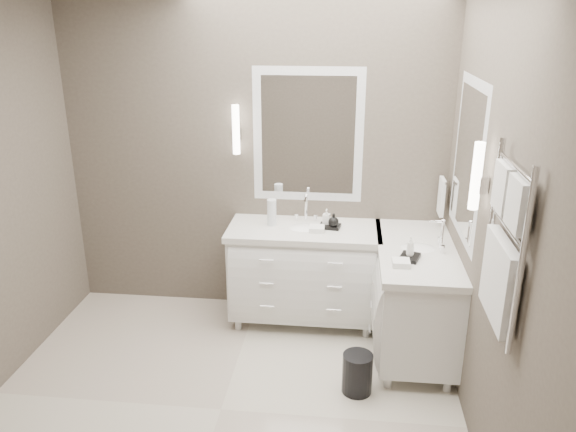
# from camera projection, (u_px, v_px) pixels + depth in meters

# --- Properties ---
(floor) EXTENTS (3.20, 3.00, 0.01)m
(floor) POSITION_uv_depth(u_px,v_px,m) (221.00, 410.00, 3.74)
(floor) COLOR beige
(floor) RESTS_ON ground
(wall_back) EXTENTS (3.20, 0.01, 2.70)m
(wall_back) POSITION_uv_depth(u_px,v_px,m) (254.00, 158.00, 4.69)
(wall_back) COLOR #544B43
(wall_back) RESTS_ON floor
(wall_front) EXTENTS (3.20, 0.01, 2.70)m
(wall_front) POSITION_uv_depth(u_px,v_px,m) (105.00, 375.00, 1.87)
(wall_front) COLOR #544B43
(wall_front) RESTS_ON floor
(wall_right) EXTENTS (0.01, 3.00, 2.70)m
(wall_right) POSITION_uv_depth(u_px,v_px,m) (494.00, 231.00, 3.12)
(wall_right) COLOR #544B43
(wall_right) RESTS_ON floor
(vanity_back) EXTENTS (1.24, 0.59, 0.97)m
(vanity_back) POSITION_uv_depth(u_px,v_px,m) (304.00, 268.00, 4.67)
(vanity_back) COLOR white
(vanity_back) RESTS_ON floor
(vanity_right) EXTENTS (0.59, 1.24, 0.97)m
(vanity_right) POSITION_uv_depth(u_px,v_px,m) (415.00, 292.00, 4.28)
(vanity_right) COLOR white
(vanity_right) RESTS_ON floor
(mirror_back) EXTENTS (0.90, 0.02, 1.10)m
(mirror_back) POSITION_uv_depth(u_px,v_px,m) (308.00, 136.00, 4.56)
(mirror_back) COLOR white
(mirror_back) RESTS_ON wall_back
(mirror_right) EXTENTS (0.02, 0.90, 1.10)m
(mirror_right) POSITION_uv_depth(u_px,v_px,m) (468.00, 160.00, 3.80)
(mirror_right) COLOR white
(mirror_right) RESTS_ON wall_right
(sconce_back) EXTENTS (0.06, 0.06, 0.40)m
(sconce_back) POSITION_uv_depth(u_px,v_px,m) (236.00, 131.00, 4.54)
(sconce_back) COLOR white
(sconce_back) RESTS_ON wall_back
(sconce_right) EXTENTS (0.06, 0.06, 0.40)m
(sconce_right) POSITION_uv_depth(u_px,v_px,m) (476.00, 177.00, 3.25)
(sconce_right) COLOR white
(sconce_right) RESTS_ON wall_right
(towel_bar_corner) EXTENTS (0.03, 0.22, 0.30)m
(towel_bar_corner) POSITION_uv_depth(u_px,v_px,m) (442.00, 196.00, 4.47)
(towel_bar_corner) COLOR white
(towel_bar_corner) RESTS_ON wall_right
(towel_ladder) EXTENTS (0.06, 0.58, 0.90)m
(towel_ladder) POSITION_uv_depth(u_px,v_px,m) (503.00, 252.00, 2.73)
(towel_ladder) COLOR white
(towel_ladder) RESTS_ON wall_right
(waste_bin) EXTENTS (0.23, 0.23, 0.29)m
(waste_bin) POSITION_uv_depth(u_px,v_px,m) (357.00, 373.00, 3.87)
(waste_bin) COLOR black
(waste_bin) RESTS_ON floor
(amenity_tray_back) EXTENTS (0.19, 0.15, 0.03)m
(amenity_tray_back) POSITION_uv_depth(u_px,v_px,m) (330.00, 226.00, 4.55)
(amenity_tray_back) COLOR black
(amenity_tray_back) RESTS_ON vanity_back
(amenity_tray_right) EXTENTS (0.17, 0.20, 0.03)m
(amenity_tray_right) POSITION_uv_depth(u_px,v_px,m) (410.00, 257.00, 3.97)
(amenity_tray_right) COLOR black
(amenity_tray_right) RESTS_ON vanity_right
(water_bottle) EXTENTS (0.08, 0.08, 0.22)m
(water_bottle) POSITION_uv_depth(u_px,v_px,m) (272.00, 212.00, 4.57)
(water_bottle) COLOR silver
(water_bottle) RESTS_ON vanity_back
(soap_bottle_a) EXTENTS (0.06, 0.07, 0.12)m
(soap_bottle_a) POSITION_uv_depth(u_px,v_px,m) (326.00, 217.00, 4.54)
(soap_bottle_a) COLOR white
(soap_bottle_a) RESTS_ON amenity_tray_back
(soap_bottle_b) EXTENTS (0.10, 0.10, 0.11)m
(soap_bottle_b) POSITION_uv_depth(u_px,v_px,m) (334.00, 220.00, 4.49)
(soap_bottle_b) COLOR black
(soap_bottle_b) RESTS_ON amenity_tray_back
(soap_bottle_c) EXTENTS (0.07, 0.07, 0.14)m
(soap_bottle_c) POSITION_uv_depth(u_px,v_px,m) (410.00, 246.00, 3.94)
(soap_bottle_c) COLOR white
(soap_bottle_c) RESTS_ON amenity_tray_right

